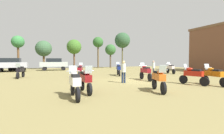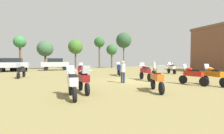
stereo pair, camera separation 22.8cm
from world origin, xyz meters
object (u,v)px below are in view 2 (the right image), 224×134
(motorcycle_10, at_px, (157,79))
(tree_5, at_px, (112,50))
(motorcycle_5, at_px, (214,75))
(tree_2, at_px, (45,49))
(motorcycle_3, at_px, (72,82))
(motorcycle_4, at_px, (193,75))
(person_1, at_px, (154,67))
(tree_6, at_px, (99,43))
(motorcycle_1, at_px, (21,71))
(tree_7, at_px, (124,40))
(tree_8, at_px, (20,43))
(motorcycle_7, at_px, (171,68))
(car_2, at_px, (13,64))
(car_1, at_px, (55,63))
(tree_3, at_px, (75,47))
(motorcycle_6, at_px, (80,70))
(motorcycle_8, at_px, (119,69))
(person_2, at_px, (123,70))
(motorcycle_2, at_px, (145,72))
(car_3, at_px, (4,64))
(motorcycle_9, at_px, (84,79))

(motorcycle_10, bearing_deg, tree_5, -86.24)
(motorcycle_5, distance_m, tree_2, 27.82)
(motorcycle_3, height_order, motorcycle_4, motorcycle_3)
(person_1, height_order, tree_6, tree_6)
(motorcycle_1, xyz_separation_m, tree_7, (18.00, 16.51, 5.45))
(tree_7, height_order, tree_8, tree_7)
(motorcycle_7, height_order, tree_2, tree_2)
(motorcycle_1, relative_size, car_2, 0.50)
(tree_8, bearing_deg, car_1, -44.00)
(tree_2, height_order, tree_3, tree_3)
(car_1, height_order, tree_3, tree_3)
(motorcycle_1, xyz_separation_m, motorcycle_6, (5.56, -0.83, 0.00))
(motorcycle_8, height_order, motorcycle_10, motorcycle_8)
(motorcycle_7, relative_size, tree_5, 0.40)
(motorcycle_1, height_order, motorcycle_6, motorcycle_6)
(tree_8, bearing_deg, motorcycle_10, -67.43)
(motorcycle_5, bearing_deg, person_2, 156.80)
(motorcycle_10, bearing_deg, car_2, -42.92)
(motorcycle_4, bearing_deg, motorcycle_2, 102.09)
(motorcycle_8, distance_m, tree_6, 18.08)
(motorcycle_7, relative_size, tree_2, 0.39)
(motorcycle_2, xyz_separation_m, tree_5, (4.53, 21.42, 3.15))
(motorcycle_1, distance_m, tree_6, 20.95)
(motorcycle_1, bearing_deg, person_2, 148.94)
(tree_8, bearing_deg, motorcycle_2, -59.46)
(motorcycle_4, distance_m, car_2, 23.59)
(motorcycle_5, xyz_separation_m, tree_8, (-16.22, 26.65, 4.26))
(motorcycle_1, height_order, person_2, person_2)
(motorcycle_6, bearing_deg, tree_7, 71.38)
(person_2, bearing_deg, tree_6, -64.77)
(motorcycle_1, xyz_separation_m, motorcycle_10, (8.31, -10.21, 0.01))
(motorcycle_7, bearing_deg, motorcycle_5, -100.99)
(motorcycle_3, xyz_separation_m, car_1, (-0.60, 21.20, 0.45))
(motorcycle_1, bearing_deg, motorcycle_10, 137.35)
(motorcycle_7, height_order, motorcycle_10, motorcycle_10)
(tree_6, bearing_deg, motorcycle_6, -111.22)
(motorcycle_3, bearing_deg, tree_3, 81.38)
(motorcycle_3, xyz_separation_m, motorcycle_4, (8.30, 1.20, -0.00))
(person_1, distance_m, tree_8, 25.57)
(motorcycle_4, relative_size, tree_6, 0.31)
(motorcycle_1, relative_size, car_1, 0.50)
(person_1, bearing_deg, motorcycle_10, 0.72)
(car_3, distance_m, person_1, 22.55)
(motorcycle_1, xyz_separation_m, tree_2, (1.46, 15.38, 3.11))
(motorcycle_2, bearing_deg, tree_6, 91.49)
(person_1, bearing_deg, motorcycle_5, 30.48)
(person_1, bearing_deg, tree_2, -111.25)
(motorcycle_10, relative_size, tree_6, 0.31)
(motorcycle_5, height_order, tree_5, tree_5)
(motorcycle_9, distance_m, car_1, 20.24)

